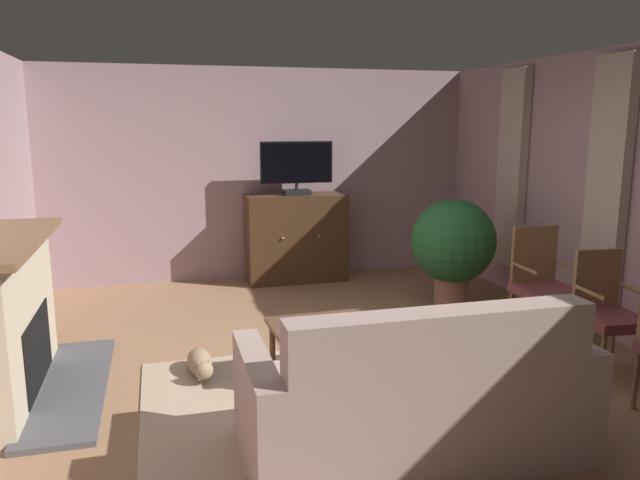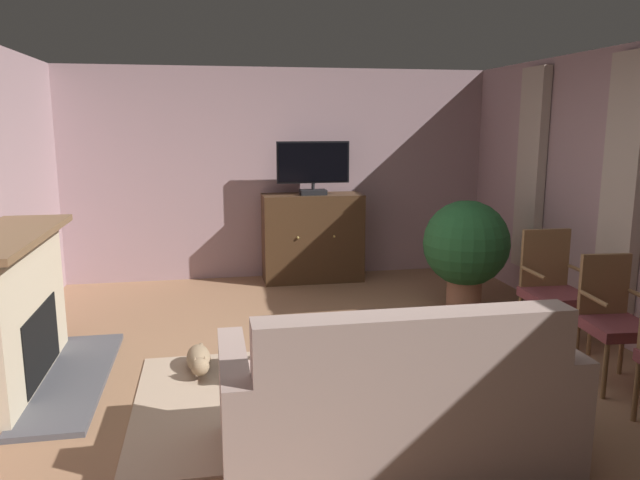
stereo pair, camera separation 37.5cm
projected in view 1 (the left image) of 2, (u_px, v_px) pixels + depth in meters
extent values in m
cube|color=#936B4C|center=(336.00, 377.00, 4.68)|extent=(5.80, 6.96, 0.04)
cube|color=gray|center=(262.00, 174.00, 7.49)|extent=(5.80, 0.10, 2.56)
cube|color=#A6858B|center=(639.00, 199.00, 5.10)|extent=(0.10, 6.96, 2.56)
cube|color=#B2A393|center=(608.00, 181.00, 5.29)|extent=(0.10, 0.44, 2.15)
cube|color=#B2A393|center=(512.00, 169.00, 6.72)|extent=(0.10, 0.44, 2.15)
cube|color=tan|center=(313.00, 396.00, 4.30)|extent=(2.36, 1.80, 0.01)
cube|color=#4C4C51|center=(71.00, 387.00, 4.42)|extent=(0.50, 1.80, 0.04)
cube|color=beige|center=(1.00, 322.00, 4.22)|extent=(0.43, 1.60, 1.09)
cube|color=black|center=(31.00, 351.00, 4.30)|extent=(0.10, 0.90, 0.52)
cube|color=brown|center=(0.00, 242.00, 4.12)|extent=(0.55, 1.76, 0.05)
cube|color=black|center=(296.00, 278.00, 7.48)|extent=(1.14, 0.42, 0.06)
cube|color=#422B19|center=(296.00, 238.00, 7.39)|extent=(1.20, 0.48, 1.06)
sphere|color=tan|center=(283.00, 238.00, 7.08)|extent=(0.03, 0.03, 0.03)
sphere|color=tan|center=(319.00, 236.00, 7.19)|extent=(0.03, 0.03, 0.03)
cube|color=black|center=(297.00, 192.00, 7.23)|extent=(0.31, 0.20, 0.06)
cylinder|color=black|center=(297.00, 186.00, 7.22)|extent=(0.04, 0.04, 0.08)
cube|color=black|center=(297.00, 162.00, 7.17)|extent=(0.87, 0.05, 0.49)
cube|color=black|center=(297.00, 162.00, 7.14)|extent=(0.83, 0.01, 0.45)
cube|color=brown|center=(331.00, 323.00, 4.51)|extent=(0.92, 0.52, 0.03)
cylinder|color=brown|center=(371.00, 338.00, 4.85)|extent=(0.04, 0.04, 0.43)
cylinder|color=brown|center=(272.00, 349.00, 4.62)|extent=(0.04, 0.04, 0.43)
cylinder|color=brown|center=(390.00, 356.00, 4.49)|extent=(0.04, 0.04, 0.43)
cylinder|color=brown|center=(285.00, 368.00, 4.26)|extent=(0.04, 0.04, 0.43)
cube|color=black|center=(328.00, 318.00, 4.55)|extent=(0.17, 0.14, 0.02)
cube|color=#A3897F|center=(411.00, 414.00, 3.57)|extent=(1.66, 0.93, 0.45)
cube|color=#A3897F|center=(442.00, 359.00, 3.13)|extent=(1.66, 0.20, 0.52)
cube|color=#A3897F|center=(258.00, 416.00, 3.32)|extent=(0.15, 0.93, 0.67)
cube|color=#A3897F|center=(546.00, 380.00, 3.78)|extent=(0.15, 0.93, 0.67)
cube|color=tan|center=(395.00, 371.00, 3.33)|extent=(0.38, 0.19, 0.36)
cylinder|color=olive|center=(636.00, 381.00, 4.08)|extent=(0.04, 0.04, 0.41)
cube|color=brown|center=(611.00, 320.00, 4.57)|extent=(0.46, 0.49, 0.08)
cube|color=olive|center=(597.00, 281.00, 4.72)|extent=(0.38, 0.07, 0.50)
cylinder|color=olive|center=(602.00, 362.00, 4.40)|extent=(0.04, 0.04, 0.41)
cylinder|color=olive|center=(571.00, 343.00, 4.78)|extent=(0.04, 0.04, 0.41)
cylinder|color=olive|center=(613.00, 340.00, 4.84)|extent=(0.04, 0.04, 0.41)
cylinder|color=olive|center=(636.00, 290.00, 4.56)|extent=(0.06, 0.37, 0.03)
cylinder|color=olive|center=(590.00, 293.00, 4.50)|extent=(0.06, 0.37, 0.03)
cube|color=brown|center=(546.00, 292.00, 5.32)|extent=(0.49, 0.49, 0.08)
cube|color=olive|center=(534.00, 256.00, 5.48)|extent=(0.44, 0.05, 0.55)
cylinder|color=olive|center=(537.00, 328.00, 5.12)|extent=(0.04, 0.04, 0.41)
cylinder|color=olive|center=(580.00, 324.00, 5.22)|extent=(0.04, 0.04, 0.41)
cylinder|color=olive|center=(510.00, 313.00, 5.53)|extent=(0.04, 0.04, 0.41)
cylinder|color=olive|center=(551.00, 310.00, 5.62)|extent=(0.04, 0.04, 0.41)
cylinder|color=olive|center=(570.00, 266.00, 5.33)|extent=(0.04, 0.38, 0.03)
cylinder|color=olive|center=(525.00, 269.00, 5.23)|extent=(0.04, 0.38, 0.03)
cylinder|color=#99664C|center=(451.00, 292.00, 6.38)|extent=(0.35, 0.35, 0.32)
sphere|color=#235B2D|center=(453.00, 241.00, 6.28)|extent=(0.87, 0.87, 0.87)
ellipsoid|color=#937A5B|center=(200.00, 362.00, 4.69)|extent=(0.21, 0.40, 0.18)
sphere|color=#937A5B|center=(204.00, 370.00, 4.46)|extent=(0.14, 0.14, 0.14)
cone|color=#937A5B|center=(209.00, 361.00, 4.46)|extent=(0.04, 0.04, 0.04)
cone|color=#937A5B|center=(198.00, 363.00, 4.44)|extent=(0.04, 0.04, 0.04)
cylinder|color=#937A5B|center=(200.00, 353.00, 4.98)|extent=(0.05, 0.22, 0.04)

